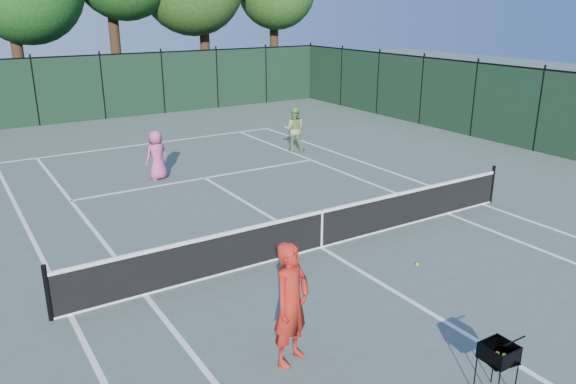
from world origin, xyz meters
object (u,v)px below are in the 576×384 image
coach (291,304)px  player_green (294,129)px  player_pink (157,155)px  loose_ball_midcourt (417,264)px  ball_hopper (499,353)px

coach → player_green: bearing=34.4°
player_pink → coach: bearing=66.4°
player_pink → player_green: (5.61, 0.76, 0.05)m
player_green → loose_ball_midcourt: player_green is taller
ball_hopper → coach: bearing=143.9°
coach → player_pink: size_ratio=1.26×
coach → loose_ball_midcourt: bearing=-3.8°
coach → ball_hopper: (1.99, -2.21, -0.30)m
player_green → ball_hopper: size_ratio=2.05×
loose_ball_midcourt → player_green: bearing=72.0°
coach → player_green: 13.20m
loose_ball_midcourt → ball_hopper: bearing=-119.8°
player_pink → loose_ball_midcourt: (2.47, -8.93, -0.75)m
coach → loose_ball_midcourt: coach is taller
player_green → loose_ball_midcourt: size_ratio=24.59×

